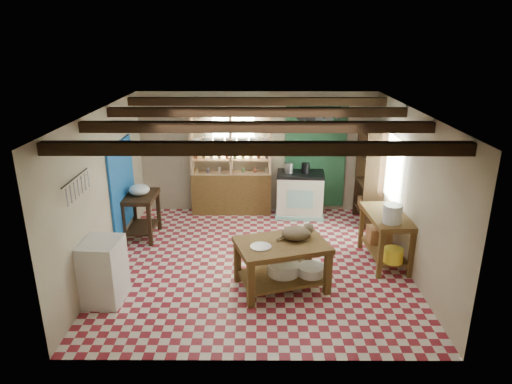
{
  "coord_description": "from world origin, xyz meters",
  "views": [
    {
      "loc": [
        0.02,
        -7.02,
        3.74
      ],
      "look_at": [
        -0.01,
        0.3,
        1.18
      ],
      "focal_mm": 32.0,
      "sensor_mm": 36.0,
      "label": 1
    }
  ],
  "objects_px": {
    "white_cabinet": "(103,271)",
    "cat": "(296,233)",
    "prep_table": "(142,216)",
    "right_counter": "(385,238)",
    "work_table": "(281,265)",
    "stove": "(300,194)"
  },
  "relations": [
    {
      "from": "work_table",
      "to": "right_counter",
      "type": "bearing_deg",
      "value": 8.24
    },
    {
      "from": "white_cabinet",
      "to": "cat",
      "type": "height_order",
      "value": "cat"
    },
    {
      "from": "stove",
      "to": "prep_table",
      "type": "relative_size",
      "value": 1.12
    },
    {
      "from": "cat",
      "to": "white_cabinet",
      "type": "bearing_deg",
      "value": 162.75
    },
    {
      "from": "prep_table",
      "to": "right_counter",
      "type": "height_order",
      "value": "right_counter"
    },
    {
      "from": "white_cabinet",
      "to": "stove",
      "type": "bearing_deg",
      "value": 50.83
    },
    {
      "from": "prep_table",
      "to": "white_cabinet",
      "type": "height_order",
      "value": "white_cabinet"
    },
    {
      "from": "right_counter",
      "to": "cat",
      "type": "xyz_separation_m",
      "value": [
        -1.58,
        -0.73,
        0.42
      ]
    },
    {
      "from": "work_table",
      "to": "cat",
      "type": "xyz_separation_m",
      "value": [
        0.22,
        0.12,
        0.48
      ]
    },
    {
      "from": "stove",
      "to": "white_cabinet",
      "type": "height_order",
      "value": "stove"
    },
    {
      "from": "work_table",
      "to": "white_cabinet",
      "type": "relative_size",
      "value": 1.41
    },
    {
      "from": "white_cabinet",
      "to": "right_counter",
      "type": "bearing_deg",
      "value": 19.59
    },
    {
      "from": "work_table",
      "to": "right_counter",
      "type": "height_order",
      "value": "right_counter"
    },
    {
      "from": "stove",
      "to": "prep_table",
      "type": "xyz_separation_m",
      "value": [
        -3.12,
        -1.14,
        -0.04
      ]
    },
    {
      "from": "stove",
      "to": "right_counter",
      "type": "height_order",
      "value": "stove"
    },
    {
      "from": "prep_table",
      "to": "white_cabinet",
      "type": "bearing_deg",
      "value": -89.86
    },
    {
      "from": "right_counter",
      "to": "cat",
      "type": "height_order",
      "value": "cat"
    },
    {
      "from": "prep_table",
      "to": "cat",
      "type": "distance_m",
      "value": 3.31
    },
    {
      "from": "work_table",
      "to": "stove",
      "type": "xyz_separation_m",
      "value": [
        0.54,
        2.96,
        0.1
      ]
    },
    {
      "from": "cat",
      "to": "right_counter",
      "type": "bearing_deg",
      "value": -2.21
    },
    {
      "from": "prep_table",
      "to": "cat",
      "type": "xyz_separation_m",
      "value": [
        2.8,
        -1.71,
        0.43
      ]
    },
    {
      "from": "work_table",
      "to": "white_cabinet",
      "type": "bearing_deg",
      "value": 170.98
    }
  ]
}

